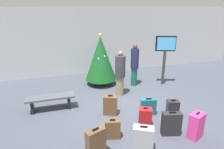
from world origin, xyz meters
The scene contains 16 objects.
ground_plane centered at (0.00, 0.00, 0.00)m, with size 16.00×16.00×0.00m, color #424754.
back_wall centered at (0.00, 4.18, 1.60)m, with size 16.00×0.20×3.20m, color #B7BCC1.
holiday_tree centered at (-0.28, 2.46, 1.16)m, with size 1.32×1.32×2.20m.
flight_info_kiosk centered at (2.29, 1.66, 1.45)m, with size 0.81×0.34×2.09m.
waiting_bench centered at (-2.42, 0.72, 0.36)m, with size 1.54×0.44×0.48m.
traveller_0 centered at (1.03, 1.89, 0.95)m, with size 0.42×0.42×1.79m.
traveller_1 centered at (0.13, 1.14, 0.90)m, with size 0.51×0.51×1.72m.
suitcase_0 centered at (-1.51, -1.89, 0.37)m, with size 0.48×0.35×0.77m.
suitcase_1 centered at (1.12, -1.93, 0.34)m, with size 0.47×0.40×0.73m.
suitcase_2 centered at (-0.64, -0.13, 0.31)m, with size 0.49×0.40×0.66m.
suitcase_3 centered at (0.58, -1.63, 0.32)m, with size 0.53×0.33×0.68m.
suitcase_4 centered at (-0.94, -1.31, 0.26)m, with size 0.43×0.28×0.55m.
suitcase_5 centered at (1.17, -0.80, 0.26)m, with size 0.41×0.35×0.55m.
suitcase_6 centered at (0.49, -0.50, 0.26)m, with size 0.51×0.28×0.55m.
suitcase_7 centered at (0.10, -1.07, 0.28)m, with size 0.42×0.37×0.59m.
suitcase_8 centered at (-0.41, -1.99, 0.32)m, with size 0.54×0.46×0.68m.
Camera 1 is at (-2.27, -5.53, 3.28)m, focal length 32.28 mm.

